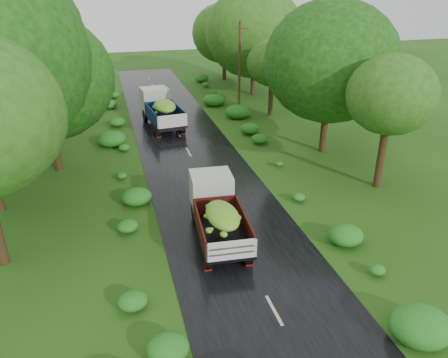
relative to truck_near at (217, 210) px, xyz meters
name	(u,v)px	position (x,y,z in m)	size (l,w,h in m)	color
ground	(274,311)	(0.72, -5.36, -1.35)	(120.00, 120.00, 0.00)	#1C410E
road	(235,237)	(0.72, -0.36, -1.34)	(6.50, 80.00, 0.02)	black
road_lines	(229,226)	(0.72, 0.64, -1.32)	(0.12, 69.60, 0.00)	#BFB78C
truck_near	(217,210)	(0.00, 0.00, 0.00)	(2.41, 5.80, 2.38)	black
truck_far	(161,108)	(-0.24, 16.84, 0.13)	(2.87, 6.42, 2.61)	black
utility_pole	(239,69)	(6.45, 17.68, 2.61)	(1.35, 0.28, 7.69)	#382616
trees_left	(10,47)	(-9.79, 14.42, 5.49)	(8.08, 32.97, 9.90)	black
trees_right	(273,47)	(9.60, 18.51, 4.16)	(5.00, 32.53, 7.89)	black
shrubs	(194,158)	(0.72, 8.64, -1.00)	(11.90, 44.00, 0.70)	#1B6B19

